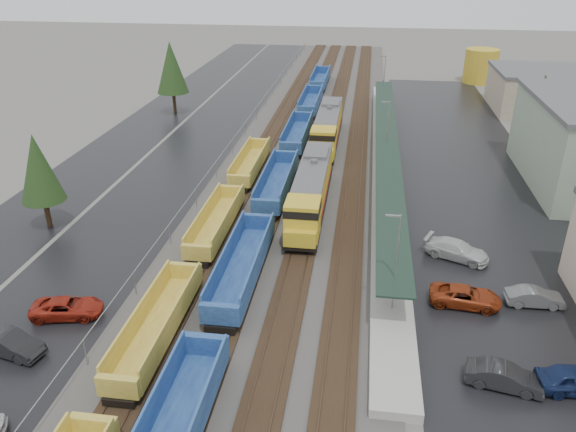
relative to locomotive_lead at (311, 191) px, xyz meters
name	(u,v)px	position (x,y,z in m)	size (l,w,h in m)	color
ballast_strip	(314,139)	(-2.00, 23.64, -2.34)	(20.00, 160.00, 0.08)	#302D2B
trackbed	(314,138)	(-2.00, 23.64, -2.22)	(14.60, 160.00, 0.22)	black
west_parking_lot	(208,134)	(-17.00, 23.64, -2.37)	(10.00, 160.00, 0.02)	black
west_road	(139,131)	(-27.00, 23.64, -2.37)	(9.00, 160.00, 0.02)	black
east_commuter_lot	(467,172)	(17.00, 13.64, -2.37)	(16.00, 100.00, 0.02)	black
station_platform	(385,162)	(7.50, 13.65, -1.64)	(3.00, 80.00, 8.00)	#9E9B93
chainlink_fence	(243,128)	(-11.50, 22.08, -0.77)	(0.08, 160.04, 2.02)	gray
distant_hills	(476,19)	(42.79, 174.32, -2.38)	(301.00, 140.00, 25.20)	#4F614B
tree_west_near	(38,168)	(-24.00, -6.36, 3.44)	(3.96, 3.96, 9.00)	#332316
tree_west_far	(171,67)	(-25.00, 33.64, 4.75)	(4.84, 4.84, 11.00)	#332316
tree_east	(540,103)	(26.00, 21.64, 4.09)	(4.40, 4.40, 10.00)	#332316
locomotive_lead	(311,191)	(0.00, 0.00, 0.00)	(2.99, 19.67, 4.45)	black
locomotive_trail	(327,128)	(0.00, 21.00, 0.00)	(2.99, 19.67, 4.45)	black
well_string_yellow	(158,325)	(-8.00, -21.11, -1.25)	(2.53, 75.08, 2.24)	#B29231
well_string_blue	(277,183)	(-4.00, 4.25, -1.15)	(2.81, 118.57, 2.49)	navy
storage_tank	(481,66)	(26.13, 63.38, 0.78)	(6.31, 6.31, 6.31)	gold
parked_car_west_b	(9,343)	(-16.95, -23.88, -1.60)	(4.69, 1.64, 1.55)	black
parked_car_west_c	(67,308)	(-15.28, -19.55, -1.69)	(4.95, 2.28, 1.37)	maroon
parked_car_east_a	(504,377)	(13.90, -22.63, -1.64)	(4.47, 1.56, 1.47)	black
parked_car_east_b	(465,296)	(12.85, -14.16, -1.66)	(5.14, 2.37, 1.43)	maroon
parked_car_east_c	(457,250)	(13.10, -7.22, -1.60)	(5.36, 2.18, 1.55)	beige
parked_car_east_e	(535,297)	(17.85, -13.53, -1.70)	(4.14, 1.44, 1.36)	#585B5D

